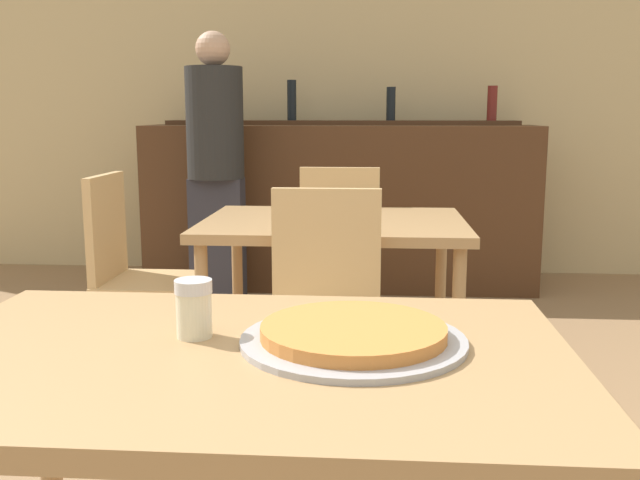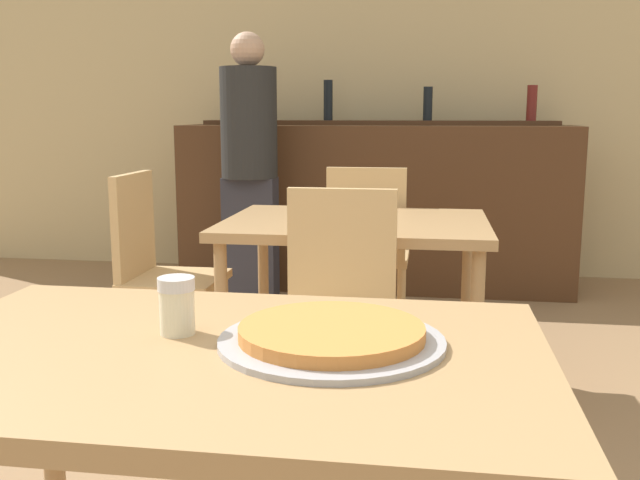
% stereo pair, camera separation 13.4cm
% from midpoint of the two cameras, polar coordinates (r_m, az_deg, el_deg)
% --- Properties ---
extents(wall_back, '(8.00, 0.05, 2.80)m').
position_cam_midpoint_polar(wall_back, '(5.31, 1.15, 12.58)').
color(wall_back, '#D1B784').
rests_on(wall_back, ground_plane).
extents(dining_table_near, '(1.17, 0.77, 0.76)m').
position_cam_midpoint_polar(dining_table_near, '(1.31, -9.27, -12.17)').
color(dining_table_near, '#A87F51').
rests_on(dining_table_near, ground_plane).
extents(dining_table_far, '(1.08, 0.82, 0.74)m').
position_cam_midpoint_polar(dining_table_far, '(2.96, -0.17, 0.08)').
color(dining_table_far, '#A87F51').
rests_on(dining_table_far, ground_plane).
extents(bar_counter, '(2.60, 0.56, 1.09)m').
position_cam_midpoint_polar(bar_counter, '(4.85, 0.78, 2.70)').
color(bar_counter, '#4C2D19').
rests_on(bar_counter, ground_plane).
extents(bar_back_shelf, '(2.39, 0.24, 0.34)m').
position_cam_midpoint_polar(bar_back_shelf, '(4.95, 0.46, 9.74)').
color(bar_back_shelf, '#4C2D19').
rests_on(bar_back_shelf, bar_counter).
extents(chair_far_side_front, '(0.40, 0.40, 0.92)m').
position_cam_midpoint_polar(chair_far_side_front, '(2.42, -1.25, -5.25)').
color(chair_far_side_front, tan).
rests_on(chair_far_side_front, ground_plane).
extents(chair_far_side_back, '(0.40, 0.40, 0.92)m').
position_cam_midpoint_polar(chair_far_side_back, '(3.55, 0.56, -0.31)').
color(chair_far_side_back, tan).
rests_on(chair_far_side_back, ground_plane).
extents(chair_far_side_left, '(0.40, 0.40, 0.92)m').
position_cam_midpoint_polar(chair_far_side_left, '(3.17, -16.06, -1.97)').
color(chair_far_side_left, tan).
rests_on(chair_far_side_left, ground_plane).
extents(pizza_tray, '(0.41, 0.41, 0.04)m').
position_cam_midpoint_polar(pizza_tray, '(1.29, -0.31, -7.67)').
color(pizza_tray, '#A3A3A8').
rests_on(pizza_tray, dining_table_near).
extents(cheese_shaker, '(0.07, 0.07, 0.11)m').
position_cam_midpoint_polar(cheese_shaker, '(1.35, -12.89, -5.36)').
color(cheese_shaker, beige).
rests_on(cheese_shaker, dining_table_near).
extents(person_standing, '(0.34, 0.34, 1.64)m').
position_cam_midpoint_polar(person_standing, '(4.35, -9.22, 6.25)').
color(person_standing, '#2D2D38').
rests_on(person_standing, ground_plane).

